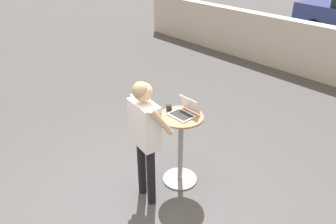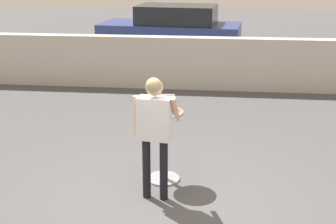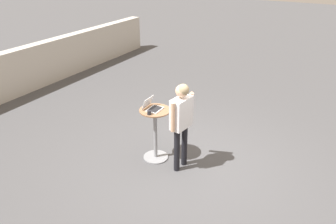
{
  "view_description": "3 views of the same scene",
  "coord_description": "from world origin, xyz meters",
  "px_view_note": "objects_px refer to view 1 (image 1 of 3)",
  "views": [
    {
      "loc": [
        2.55,
        -1.84,
        3.15
      ],
      "look_at": [
        -0.11,
        0.51,
        1.21
      ],
      "focal_mm": 35.0,
      "sensor_mm": 36.0,
      "label": 1
    },
    {
      "loc": [
        0.65,
        -5.49,
        3.13
      ],
      "look_at": [
        0.01,
        0.27,
        1.21
      ],
      "focal_mm": 50.0,
      "sensor_mm": 36.0,
      "label": 2
    },
    {
      "loc": [
        -4.78,
        -2.17,
        3.7
      ],
      "look_at": [
        -0.29,
        0.37,
        1.18
      ],
      "focal_mm": 35.0,
      "sensor_mm": 36.0,
      "label": 3
    }
  ],
  "objects_px": {
    "cafe_table": "(181,145)",
    "laptop": "(184,111)",
    "standing_person": "(144,128)",
    "coffee_mug": "(169,108)"
  },
  "relations": [
    {
      "from": "cafe_table",
      "to": "standing_person",
      "type": "distance_m",
      "value": 0.76
    },
    {
      "from": "coffee_mug",
      "to": "cafe_table",
      "type": "bearing_deg",
      "value": 4.45
    },
    {
      "from": "cafe_table",
      "to": "laptop",
      "type": "height_order",
      "value": "laptop"
    },
    {
      "from": "standing_person",
      "to": "laptop",
      "type": "bearing_deg",
      "value": 86.43
    },
    {
      "from": "laptop",
      "to": "standing_person",
      "type": "bearing_deg",
      "value": -93.57
    },
    {
      "from": "cafe_table",
      "to": "coffee_mug",
      "type": "bearing_deg",
      "value": -175.55
    },
    {
      "from": "cafe_table",
      "to": "coffee_mug",
      "type": "height_order",
      "value": "coffee_mug"
    },
    {
      "from": "coffee_mug",
      "to": "standing_person",
      "type": "relative_size",
      "value": 0.06
    },
    {
      "from": "standing_person",
      "to": "cafe_table",
      "type": "bearing_deg",
      "value": 85.99
    },
    {
      "from": "cafe_table",
      "to": "coffee_mug",
      "type": "xyz_separation_m",
      "value": [
        -0.22,
        -0.02,
        0.5
      ]
    }
  ]
}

